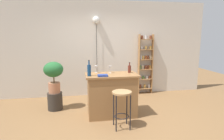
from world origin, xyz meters
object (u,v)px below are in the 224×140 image
Objects in this scene: cookbook at (103,75)px; pendant_globe_light at (96,21)px; bottle_olive_oil at (89,70)px; wine_glass_left at (96,68)px; plant_stool at (55,101)px; potted_plant at (54,73)px; wine_glass_center at (110,68)px; spice_shelf at (145,63)px; bar_stool at (122,101)px; bottle_vinegar at (129,69)px.

cookbook is 0.09× the size of pendant_globe_light.
bottle_olive_oil reaches higher than wine_glass_left.
potted_plant is (0.00, 0.00, 0.69)m from plant_stool.
cookbook is (0.10, -0.43, -0.10)m from wine_glass_left.
bottle_olive_oil is 1.61× the size of cookbook.
cookbook is (-0.21, -0.33, -0.10)m from wine_glass_center.
pendant_globe_light reaches higher than wine_glass_left.
spice_shelf reaches higher than potted_plant.
plant_stool is (-1.40, 1.21, -0.34)m from bar_stool.
potted_plant is at bearing 139.73° from bottle_olive_oil.
wine_glass_left is at bearing 115.14° from bar_stool.
wine_glass_center reaches higher than bar_stool.
spice_shelf is at bearing 41.77° from bottle_olive_oil.
spice_shelf is at bearing -1.40° from pendant_globe_light.
wine_glass_center is at bearing 176.50° from bottle_vinegar.
pendant_globe_light is (-0.27, 2.18, 1.64)m from bar_stool.
cookbook is 2.12m from pendant_globe_light.
potted_plant reaches higher than wine_glass_left.
wine_glass_center is (-1.33, -1.37, 0.12)m from spice_shelf.
spice_shelf is at bearing 37.64° from wine_glass_left.
plant_stool is at bearing 161.42° from wine_glass_center.
pendant_globe_light reaches higher than spice_shelf.
bottle_vinegar is (0.34, 0.75, 0.49)m from bar_stool.
potted_plant is 1.81m from bottle_vinegar.
spice_shelf is 2.88m from plant_stool.
pendant_globe_light is (-0.62, 1.43, 1.15)m from bottle_vinegar.
plant_stool is at bearing -90.00° from potted_plant.
plant_stool is 0.18× the size of pendant_globe_light.
bottle_olive_oil is 0.14× the size of pendant_globe_light.
pendant_globe_light is at bearing 40.71° from potted_plant.
wine_glass_center is at bearing 27.44° from bottle_olive_oil.
spice_shelf is 7.60× the size of bottle_vinegar.
bottle_olive_oil reaches higher than plant_stool.
bar_stool is 4.50× the size of wine_glass_center.
wine_glass_left is (0.18, 0.36, -0.01)m from bottle_olive_oil.
cookbook is (1.09, -0.77, 0.07)m from potted_plant.
bar_stool is 0.40× the size of spice_shelf.
bottle_vinegar reaches higher than potted_plant.
bar_stool is 3.06× the size of bottle_vinegar.
wine_glass_left is 0.07× the size of pendant_globe_light.
bottle_olive_oil reaches higher than bottle_vinegar.
wine_glass_left is at bearing -96.13° from pendant_globe_light.
potted_plant reaches higher than plant_stool.
bottle_vinegar is at bearing -14.88° from plant_stool.
cookbook is at bearing -15.81° from bottle_olive_oil.
plant_stool is 2.60× the size of wine_glass_center.
potted_plant reaches higher than bar_stool.
plant_stool is at bearing 139.73° from bottle_olive_oil.
potted_plant is 3.61× the size of cookbook.
wine_glass_left reaches higher than cookbook.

